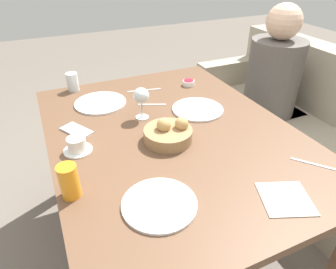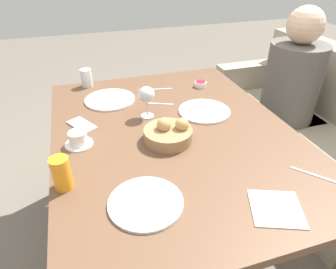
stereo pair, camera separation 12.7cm
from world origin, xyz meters
name	(u,v)px [view 1 (the left image)]	position (x,y,z in m)	size (l,w,h in m)	color
ground_plane	(171,238)	(0.00, 0.00, 0.00)	(10.00, 10.00, 0.00)	#6B6056
dining_table	(171,146)	(0.00, 0.00, 0.65)	(1.39, 1.06, 0.74)	brown
couch	(310,138)	(-0.13, 1.13, 0.31)	(1.85, 0.70, 0.87)	#9E937F
seated_person	(268,102)	(-0.43, 0.97, 0.49)	(0.36, 0.47, 1.16)	#23232D
bread_basket	(169,133)	(0.06, -0.04, 0.77)	(0.21, 0.21, 0.10)	#99754C
plate_near_left	(100,103)	(-0.40, -0.23, 0.74)	(0.27, 0.27, 0.01)	white
plate_near_right	(159,204)	(0.40, -0.23, 0.74)	(0.25, 0.25, 0.01)	white
plate_far_center	(198,109)	(-0.13, 0.21, 0.74)	(0.26, 0.26, 0.01)	white
juice_glass	(69,181)	(0.24, -0.48, 0.80)	(0.07, 0.07, 0.12)	orange
water_tumbler	(73,82)	(-0.64, -0.33, 0.79)	(0.07, 0.07, 0.10)	silver
wine_glass	(141,97)	(-0.17, -0.08, 0.85)	(0.08, 0.08, 0.16)	silver
coffee_cup	(77,145)	(-0.02, -0.41, 0.76)	(0.12, 0.12, 0.06)	white
jam_bowl_berry	(189,83)	(-0.43, 0.31, 0.75)	(0.07, 0.07, 0.03)	white
fork_silver	(317,165)	(0.46, 0.40, 0.74)	(0.16, 0.13, 0.00)	#B7B7BC
knife_silver	(144,90)	(-0.47, 0.04, 0.74)	(0.05, 0.19, 0.00)	#B7B7BC
spoon_coffee	(152,104)	(-0.28, 0.02, 0.74)	(0.07, 0.14, 0.00)	#B7B7BC
napkin	(285,199)	(0.55, 0.16, 0.74)	(0.21, 0.21, 0.00)	silver
cell_phone	(77,131)	(-0.17, -0.39, 0.74)	(0.17, 0.14, 0.01)	silver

